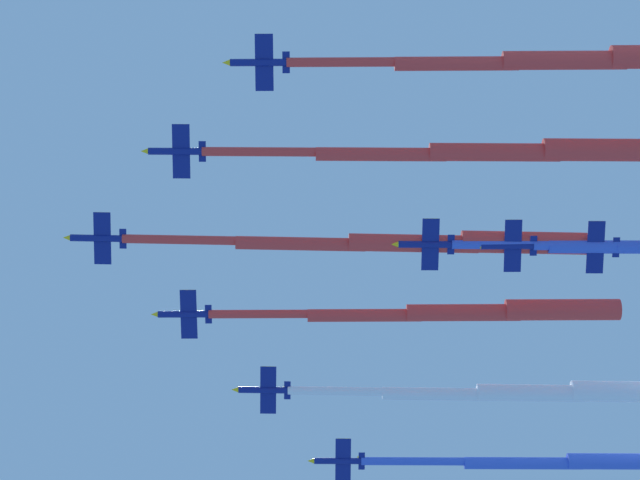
# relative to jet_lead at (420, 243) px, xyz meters

# --- Properties ---
(jet_lead) EXTENTS (8.82, 83.64, 4.23)m
(jet_lead) POSITION_rel_jet_lead_xyz_m (0.00, 0.00, 0.00)
(jet_lead) COLOR navy
(jet_port_inner) EXTENTS (9.91, 81.96, 4.24)m
(jet_port_inner) POSITION_rel_jet_lead_xyz_m (-15.55, -11.27, 1.25)
(jet_port_inner) COLOR navy
(jet_starboard_inner) EXTENTS (10.37, 76.99, 4.12)m
(jet_starboard_inner) POSITION_rel_jet_lead_xyz_m (12.86, -9.10, 1.16)
(jet_starboard_inner) COLOR navy
(jet_port_mid) EXTENTS (10.38, 75.86, 4.22)m
(jet_port_mid) POSITION_rel_jet_lead_xyz_m (-30.71, -19.66, 0.94)
(jet_port_mid) COLOR navy
(jet_starboard_mid) EXTENTS (8.99, 76.17, 4.21)m
(jet_starboard_mid) POSITION_rel_jet_lead_xyz_m (27.64, -22.06, 0.68)
(jet_starboard_mid) COLOR navy
(jet_starboard_outer) EXTENTS (10.08, 84.19, 4.17)m
(jet_starboard_outer) POSITION_rel_jet_lead_xyz_m (40.80, -40.74, 0.30)
(jet_starboard_outer) COLOR navy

